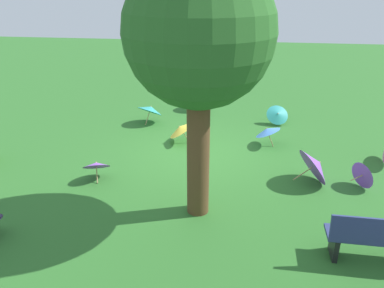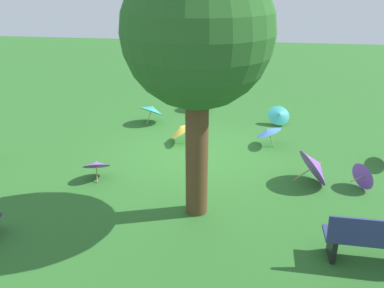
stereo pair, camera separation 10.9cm
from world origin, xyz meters
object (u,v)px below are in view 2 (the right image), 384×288
shade_tree (197,36)px  parasol_teal_2 (279,115)px  park_bench (377,240)px  parasol_blue_0 (268,131)px  parasol_teal_0 (152,109)px  parasol_yellow_0 (181,128)px  parasol_purple_3 (316,166)px  parasol_purple_2 (364,176)px  parasol_teal_3 (203,96)px  parasol_purple_1 (96,164)px

shade_tree → parasol_teal_2: size_ratio=6.05×
park_bench → parasol_blue_0: (1.56, -4.57, -0.03)m
parasol_teal_0 → parasol_yellow_0: 1.88m
parasol_yellow_0 → parasol_purple_3: bearing=151.3°
shade_tree → parasol_blue_0: 4.79m
park_bench → parasol_yellow_0: (3.94, -4.43, -0.04)m
parasol_blue_0 → parasol_yellow_0: 2.38m
shade_tree → parasol_teal_0: shade_tree is taller
parasol_blue_0 → parasol_purple_3: size_ratio=0.80×
park_bench → parasol_purple_2: park_bench is taller
parasol_purple_2 → parasol_teal_3: parasol_teal_3 is taller
parasol_purple_1 → parasol_teal_0: (-0.34, -3.79, 0.11)m
parasol_purple_3 → parasol_teal_3: 5.83m
parasol_purple_1 → parasol_teal_3: size_ratio=0.68×
parasol_blue_0 → parasol_teal_3: (2.17, -2.92, 0.05)m
park_bench → parasol_purple_2: bearing=-100.2°
shade_tree → parasol_purple_2: (-3.49, -1.43, -3.07)m
parasol_blue_0 → parasol_purple_2: size_ratio=1.40×
shade_tree → parasol_purple_2: size_ratio=7.49×
parasol_yellow_0 → parasol_teal_2: bearing=-146.3°
park_bench → parasol_teal_0: 7.80m
parasol_yellow_0 → parasol_blue_0: bearing=-176.5°
parasol_purple_3 → parasol_yellow_0: bearing=-28.7°
parasol_teal_0 → parasol_blue_0: bearing=160.2°
shade_tree → parasol_purple_1: bearing=-21.8°
parasol_teal_0 → parasol_purple_2: parasol_teal_0 is taller
parasol_purple_2 → parasol_teal_3: bearing=-49.8°
parasol_teal_0 → parasol_teal_3: (-1.42, -1.62, 0.02)m
parasol_teal_0 → parasol_yellow_0: size_ratio=1.43×
park_bench → parasol_purple_1: (5.49, -2.08, -0.11)m
parasol_purple_2 → shade_tree: bearing=22.3°
parasol_purple_1 → parasol_teal_2: parasol_teal_2 is taller
park_bench → parasol_yellow_0: park_bench is taller
parasol_yellow_0 → shade_tree: bearing=105.1°
parasol_purple_1 → parasol_purple_2: size_ratio=1.22×
parasol_purple_2 → parasol_teal_2: parasol_teal_2 is taller
parasol_teal_0 → park_bench: bearing=131.2°
park_bench → parasol_teal_0: park_bench is taller
parasol_purple_2 → parasol_purple_3: 1.04m
parasol_teal_3 → parasol_teal_2: bearing=154.7°
park_bench → parasol_teal_3: bearing=-63.5°
parasol_teal_0 → parasol_purple_3: parasol_purple_3 is taller
shade_tree → parasol_teal_0: bearing=-66.1°
parasol_teal_2 → parasol_blue_0: bearing=76.9°
parasol_purple_3 → shade_tree: bearing=31.1°
parasol_blue_0 → parasol_yellow_0: size_ratio=1.14×
park_bench → parasol_purple_3: (0.57, -2.58, -0.01)m
parasol_blue_0 → parasol_purple_2: parasol_blue_0 is taller
parasol_yellow_0 → parasol_teal_3: size_ratio=0.69×
parasol_purple_2 → parasol_purple_1: bearing=4.3°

